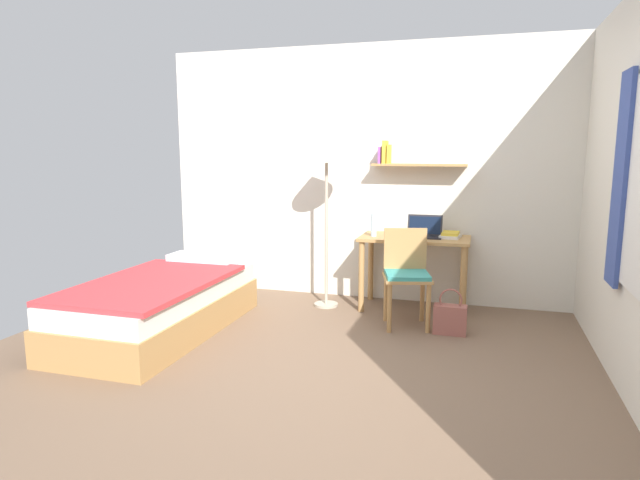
# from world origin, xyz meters

# --- Properties ---
(ground_plane) EXTENTS (5.28, 5.28, 0.00)m
(ground_plane) POSITION_xyz_m (0.00, 0.00, 0.00)
(ground_plane) COLOR brown
(wall_back) EXTENTS (4.40, 0.27, 2.60)m
(wall_back) POSITION_xyz_m (0.00, 2.02, 1.30)
(wall_back) COLOR silver
(wall_back) RESTS_ON ground_plane
(bed) EXTENTS (0.96, 1.95, 0.54)m
(bed) POSITION_xyz_m (-1.48, 0.40, 0.24)
(bed) COLOR #B2844C
(bed) RESTS_ON ground_plane
(desk) EXTENTS (1.04, 0.55, 0.72)m
(desk) POSITION_xyz_m (0.51, 1.70, 0.58)
(desk) COLOR #B2844C
(desk) RESTS_ON ground_plane
(desk_chair) EXTENTS (0.49, 0.48, 0.86)m
(desk_chair) POSITION_xyz_m (0.50, 1.20, 0.48)
(desk_chair) COLOR #B2844C
(desk_chair) RESTS_ON ground_plane
(standing_lamp) EXTENTS (0.39, 0.39, 1.65)m
(standing_lamp) POSITION_xyz_m (-0.34, 1.56, 1.45)
(standing_lamp) COLOR #B2A893
(standing_lamp) RESTS_ON ground_plane
(laptop) EXTENTS (0.34, 0.22, 0.21)m
(laptop) POSITION_xyz_m (0.59, 1.73, 0.77)
(laptop) COLOR black
(laptop) RESTS_ON desk
(water_bottle) EXTENTS (0.06, 0.06, 0.22)m
(water_bottle) POSITION_xyz_m (0.12, 1.62, 0.83)
(water_bottle) COLOR silver
(water_bottle) RESTS_ON desk
(book_stack) EXTENTS (0.21, 0.26, 0.05)m
(book_stack) POSITION_xyz_m (0.84, 1.75, 0.75)
(book_stack) COLOR silver
(book_stack) RESTS_ON desk
(handbag) EXTENTS (0.27, 0.12, 0.40)m
(handbag) POSITION_xyz_m (0.89, 1.05, 0.14)
(handbag) COLOR #99564C
(handbag) RESTS_ON ground_plane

